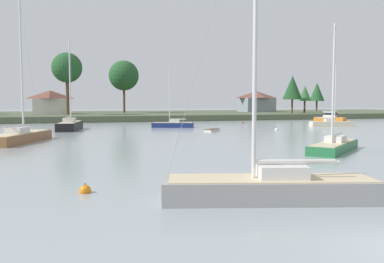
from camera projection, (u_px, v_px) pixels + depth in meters
The scene contains 19 objects.
far_shore_bank at pixel (108, 115), 103.08m from camera, with size 206.24×51.08×1.25m, color #4C563D.
sailboat_grey at pixel (271, 193), 15.97m from camera, with size 9.02×4.50×14.20m.
sailboat_wood at pixel (20, 139), 39.12m from camera, with size 5.55×10.12×15.10m.
sailboat_green at pixel (334, 148), 32.06m from camera, with size 7.75×6.98×10.68m.
sailboat_cream at pixel (331, 125), 65.30m from camera, with size 7.24×3.40×10.73m.
sailboat_navy at pixel (173, 126), 62.45m from camera, with size 6.75×3.97×10.37m.
cruiser_orange at pixel (332, 119), 82.13m from camera, with size 5.40×7.02×3.81m.
sailboat_black at pixel (70, 128), 57.17m from camera, with size 3.85×9.86×13.84m.
dinghy_white at pixel (212, 131), 53.87m from camera, with size 2.87×2.83×0.49m.
mooring_buoy_white at pixel (277, 130), 56.14m from camera, with size 0.50×0.50×0.55m.
mooring_buoy_red at pixel (243, 123), 75.49m from camera, with size 0.38×0.38×0.43m.
mooring_buoy_orange at pixel (85, 191), 17.35m from camera, with size 0.52×0.52×0.57m.
shore_tree_center_right at pixel (305, 93), 104.13m from camera, with size 3.30×3.30×7.19m.
shore_tree_far_right at pixel (317, 92), 120.77m from camera, with size 4.57×4.57×8.76m.
shore_tree_center_left at pixel (67, 68), 87.28m from camera, with size 6.66×6.66×13.78m.
shore_tree_center at pixel (124, 76), 104.10m from camera, with size 7.93×7.93×13.81m.
shore_tree_right at pixel (292, 88), 100.97m from camera, with size 4.98×4.98×9.60m.
cottage_behind_trees at pixel (256, 101), 115.71m from camera, with size 9.64×8.28×6.02m.
cottage_hillside at pixel (50, 102), 93.89m from camera, with size 7.98×7.61×5.61m.
Camera 1 is at (-8.80, -7.98, 3.98)m, focal length 36.80 mm.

